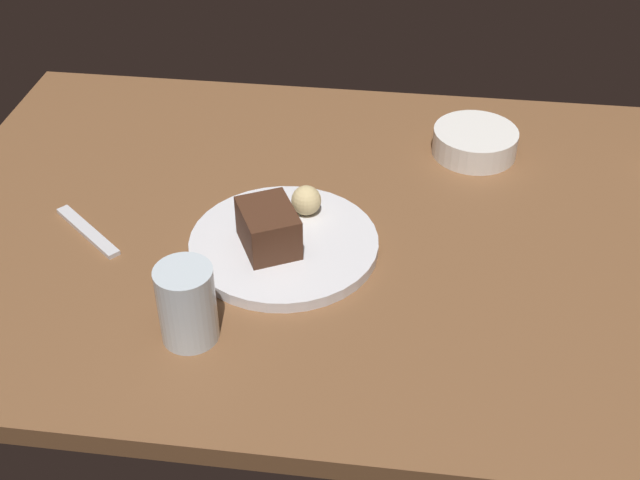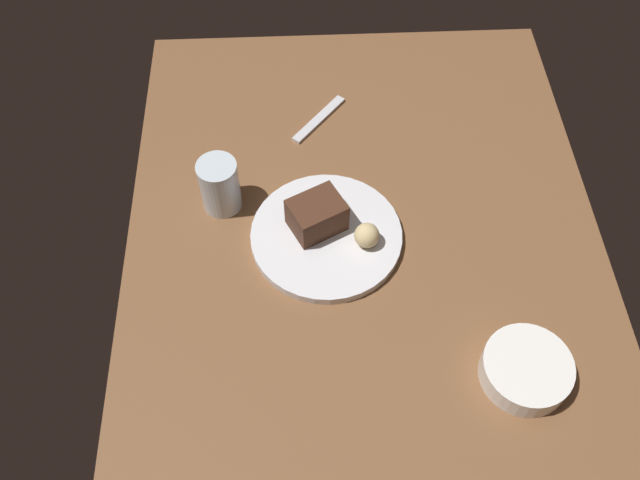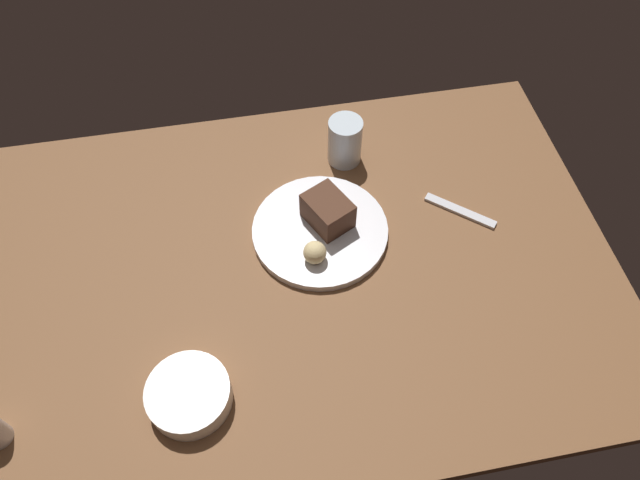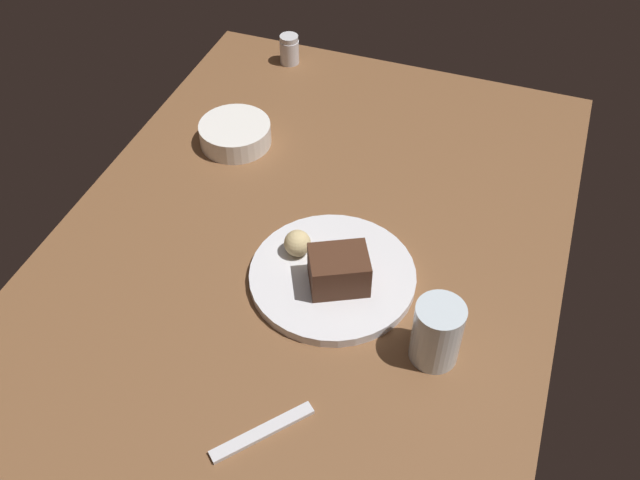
{
  "view_description": "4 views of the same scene",
  "coord_description": "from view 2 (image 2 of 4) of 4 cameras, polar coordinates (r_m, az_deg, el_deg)",
  "views": [
    {
      "loc": [
        -11.41,
        95.32,
        75.01
      ],
      "look_at": [
        -0.04,
        7.08,
        5.34
      ],
      "focal_mm": 45.8,
      "sensor_mm": 36.0,
      "label": 1
    },
    {
      "loc": [
        -61.63,
        10.92,
        101.4
      ],
      "look_at": [
        1.4,
        8.06,
        8.16
      ],
      "focal_mm": 37.78,
      "sensor_mm": 36.0,
      "label": 2
    },
    {
      "loc": [
        -7.08,
        -59.12,
        98.62
      ],
      "look_at": [
        4.37,
        2.82,
        6.49
      ],
      "focal_mm": 33.22,
      "sensor_mm": 36.0,
      "label": 3
    },
    {
      "loc": [
        75.37,
        29.77,
        88.81
      ],
      "look_at": [
        0.23,
        2.92,
        6.02
      ],
      "focal_mm": 39.58,
      "sensor_mm": 36.0,
      "label": 4
    }
  ],
  "objects": [
    {
      "name": "dessert_spoon",
      "position": [
        1.37,
        -0.09,
        10.2
      ],
      "size": [
        12.6,
        11.08,
        0.7
      ],
      "primitive_type": "cube",
      "rotation": [
        0.0,
        0.0,
        2.44
      ],
      "color": "silver",
      "rests_on": "dining_table"
    },
    {
      "name": "side_bowl",
      "position": [
        1.09,
        17.04,
        -10.46
      ],
      "size": [
        13.8,
        13.8,
        4.27
      ],
      "primitive_type": "cylinder",
      "color": "white",
      "rests_on": "dining_table"
    },
    {
      "name": "dining_table",
      "position": [
        1.18,
        3.95,
        -2.23
      ],
      "size": [
        120.0,
        84.0,
        3.0
      ],
      "primitive_type": "cube",
      "color": "brown",
      "rests_on": "ground"
    },
    {
      "name": "bread_roll",
      "position": [
        1.15,
        3.96,
        0.4
      ],
      "size": [
        4.37,
        4.37,
        4.37
      ],
      "primitive_type": "sphere",
      "color": "#DBC184",
      "rests_on": "dessert_plate"
    },
    {
      "name": "dessert_plate",
      "position": [
        1.18,
        0.53,
        0.34
      ],
      "size": [
        26.62,
        26.62,
        1.68
      ],
      "primitive_type": "cylinder",
      "color": "silver",
      "rests_on": "dining_table"
    },
    {
      "name": "chocolate_cake_slice",
      "position": [
        1.16,
        -0.28,
        2.13
      ],
      "size": [
        10.31,
        11.19,
        6.15
      ],
      "primitive_type": "cube",
      "rotation": [
        0.0,
        0.0,
        2.04
      ],
      "color": "#472819",
      "rests_on": "dessert_plate"
    },
    {
      "name": "water_glass",
      "position": [
        1.21,
        -8.5,
        4.6
      ],
      "size": [
        7.15,
        7.15,
        10.53
      ],
      "primitive_type": "cylinder",
      "color": "silver",
      "rests_on": "dining_table"
    }
  ]
}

